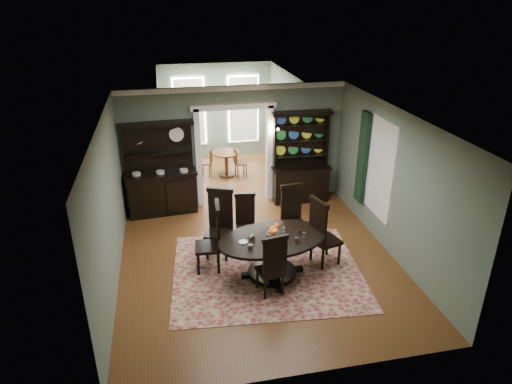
# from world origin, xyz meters

# --- Properties ---
(room) EXTENTS (5.51, 6.01, 3.01)m
(room) POSITION_xyz_m (0.00, 0.04, 1.58)
(room) COLOR brown
(room) RESTS_ON ground
(parlor) EXTENTS (3.51, 3.50, 3.01)m
(parlor) POSITION_xyz_m (0.00, 5.53, 1.52)
(parlor) COLOR brown
(parlor) RESTS_ON ground
(doorway_trim) EXTENTS (2.08, 0.25, 2.57)m
(doorway_trim) POSITION_xyz_m (0.00, 3.00, 1.62)
(doorway_trim) COLOR white
(doorway_trim) RESTS_ON floor
(right_window) EXTENTS (0.15, 1.47, 2.12)m
(right_window) POSITION_xyz_m (2.69, 0.93, 1.60)
(right_window) COLOR white
(right_window) RESTS_ON wall_right
(wall_sconce) EXTENTS (0.27, 0.21, 0.21)m
(wall_sconce) POSITION_xyz_m (0.95, 2.85, 1.89)
(wall_sconce) COLOR #B1912F
(wall_sconce) RESTS_ON back_wall_right
(rug) EXTENTS (3.89, 3.34, 0.01)m
(rug) POSITION_xyz_m (0.09, -0.35, 0.01)
(rug) COLOR maroon
(rug) RESTS_ON floor
(dining_table) EXTENTS (2.29, 2.24, 0.83)m
(dining_table) POSITION_xyz_m (0.16, -0.48, 0.58)
(dining_table) COLOR black
(dining_table) RESTS_ON rug
(centerpiece) EXTENTS (1.29, 0.83, 0.21)m
(centerpiece) POSITION_xyz_m (0.18, -0.40, 0.89)
(centerpiece) COLOR silver
(centerpiece) RESTS_ON dining_table
(chair_far_left) EXTENTS (0.68, 0.66, 1.43)m
(chair_far_left) POSITION_xyz_m (-0.71, 0.56, 0.75)
(chair_far_left) COLOR black
(chair_far_left) RESTS_ON rug
(chair_far_mid) EXTENTS (0.47, 0.45, 1.17)m
(chair_far_mid) POSITION_xyz_m (-0.13, 0.79, 0.61)
(chair_far_mid) COLOR black
(chair_far_mid) RESTS_ON rug
(chair_far_right) EXTENTS (0.54, 0.52, 1.33)m
(chair_far_right) POSITION_xyz_m (0.88, 0.68, 0.70)
(chair_far_right) COLOR black
(chair_far_right) RESTS_ON rug
(chair_end_left) EXTENTS (0.53, 0.56, 1.41)m
(chair_end_left) POSITION_xyz_m (-0.91, -0.03, 0.74)
(chair_end_left) COLOR black
(chair_end_left) RESTS_ON rug
(chair_end_right) EXTENTS (0.64, 0.66, 1.45)m
(chair_end_right) POSITION_xyz_m (1.18, -0.31, 0.76)
(chair_end_right) COLOR black
(chair_end_right) RESTS_ON rug
(chair_near) EXTENTS (0.54, 0.52, 1.26)m
(chair_near) POSITION_xyz_m (0.01, -1.10, 0.66)
(chair_near) COLOR black
(chair_near) RESTS_ON rug
(sideboard) EXTENTS (1.76, 0.75, 2.26)m
(sideboard) POSITION_xyz_m (-1.84, 2.74, 0.79)
(sideboard) COLOR black
(sideboard) RESTS_ON floor
(welsh_dresser) EXTENTS (1.52, 0.60, 2.34)m
(welsh_dresser) POSITION_xyz_m (1.66, 2.75, 0.85)
(welsh_dresser) COLOR black
(welsh_dresser) RESTS_ON floor
(parlor_table) EXTENTS (0.80, 0.80, 0.74)m
(parlor_table) POSITION_xyz_m (0.03, 4.74, 0.48)
(parlor_table) COLOR #502716
(parlor_table) RESTS_ON parlor_floor
(parlor_chair_left) EXTENTS (0.39, 0.38, 0.84)m
(parlor_chair_left) POSITION_xyz_m (-0.50, 4.85, 0.45)
(parlor_chair_left) COLOR #502716
(parlor_chair_left) RESTS_ON parlor_floor
(parlor_chair_right) EXTENTS (0.38, 0.37, 0.88)m
(parlor_chair_right) POSITION_xyz_m (0.38, 4.60, 0.47)
(parlor_chair_right) COLOR #502716
(parlor_chair_right) RESTS_ON parlor_floor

